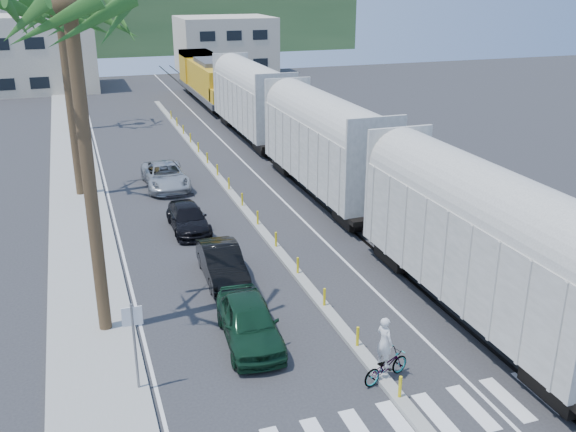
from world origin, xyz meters
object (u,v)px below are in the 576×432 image
object	(u,v)px
car_lead	(249,322)
street_sign	(134,335)
car_second	(222,263)
cyclist	(386,361)

from	to	relation	value
car_lead	street_sign	bearing A→B (deg)	-153.31
car_lead	car_second	size ratio (longest dim) A/B	1.06
car_second	street_sign	bearing A→B (deg)	-120.17
street_sign	car_lead	distance (m)	4.47
street_sign	car_second	xyz separation A→B (m)	(4.23, 6.78, -1.25)
car_lead	car_second	distance (m)	5.12
cyclist	street_sign	bearing A→B (deg)	57.39
car_lead	cyclist	world-z (taller)	cyclist
street_sign	car_second	size ratio (longest dim) A/B	0.68
street_sign	car_lead	xyz separation A→B (m)	(3.98, 1.67, -1.19)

